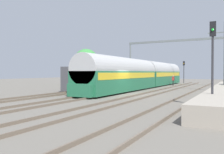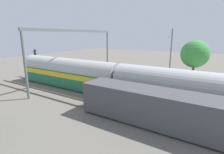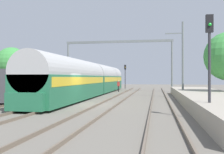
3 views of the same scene
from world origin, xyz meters
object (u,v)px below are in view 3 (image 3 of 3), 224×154
freight_car (40,84)px  catenary_gantry (118,53)px  railway_signal_near (209,53)px  railway_signal_far (125,73)px  passenger_train (92,79)px  person_crossing (118,85)px

freight_car → catenary_gantry: 16.12m
railway_signal_near → railway_signal_far: 36.17m
freight_car → passenger_train: bearing=55.6°
railway_signal_far → catenary_gantry: (0.11, -9.83, 2.95)m
passenger_train → catenary_gantry: 9.43m
railway_signal_far → freight_car: bearing=-103.9°
passenger_train → freight_car: bearing=-124.4°
person_crossing → railway_signal_near: bearing=93.7°
passenger_train → person_crossing: size_ratio=18.99×
freight_car → railway_signal_near: bearing=-37.4°
person_crossing → catenary_gantry: 4.92m
railway_signal_far → catenary_gantry: size_ratio=0.28×
freight_car → railway_signal_far: railway_signal_far is taller
freight_car → railway_signal_near: 18.33m
railway_signal_far → passenger_train: bearing=-96.0°
railway_signal_near → catenary_gantry: 26.80m
railway_signal_near → catenary_gantry: size_ratio=0.32×
freight_car → person_crossing: bearing=65.5°
freight_car → railway_signal_near: (14.47, -11.08, 1.94)m
catenary_gantry → railway_signal_near: bearing=-71.7°
freight_car → railway_signal_near: railway_signal_near is taller
passenger_train → railway_signal_near: bearing=-58.5°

